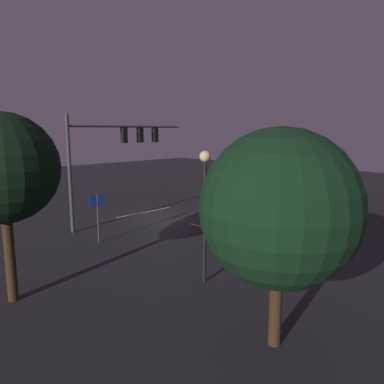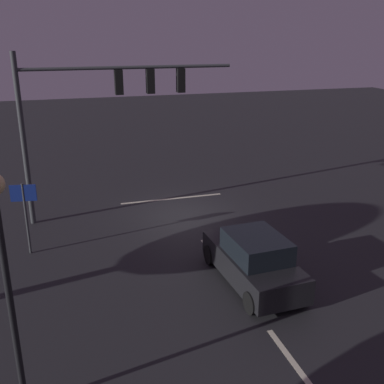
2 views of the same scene
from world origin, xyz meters
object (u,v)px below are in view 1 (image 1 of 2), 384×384
at_px(traffic_signal_assembly, 114,147).
at_px(car_approaching, 239,219).
at_px(tree_right_near, 2,169).
at_px(route_sign, 98,208).
at_px(street_lamp_right_kerb, 205,192).
at_px(tree_right_far, 279,208).
at_px(street_lamp_left_kerb, 271,166).

height_order(traffic_signal_assembly, car_approaching, traffic_signal_assembly).
bearing_deg(traffic_signal_assembly, tree_right_near, 37.08).
distance_m(route_sign, tree_right_near, 7.63).
bearing_deg(street_lamp_right_kerb, tree_right_far, 67.51).
bearing_deg(tree_right_far, car_approaching, -137.60).
distance_m(car_approaching, tree_right_near, 13.51).
height_order(car_approaching, route_sign, route_sign).
bearing_deg(route_sign, street_lamp_right_kerb, 91.20).
bearing_deg(street_lamp_right_kerb, street_lamp_left_kerb, -156.85).
xyz_separation_m(street_lamp_right_kerb, route_sign, (0.16, -7.72, -1.75)).
height_order(traffic_signal_assembly, street_lamp_right_kerb, traffic_signal_assembly).
bearing_deg(tree_right_near, route_sign, -146.60).
relative_size(street_lamp_left_kerb, route_sign, 1.74).
bearing_deg(street_lamp_right_kerb, tree_right_near, -32.22).
relative_size(traffic_signal_assembly, street_lamp_left_kerb, 1.89).
bearing_deg(street_lamp_left_kerb, car_approaching, 19.49).
relative_size(car_approaching, street_lamp_left_kerb, 0.95).
bearing_deg(route_sign, tree_right_far, 82.16).
height_order(traffic_signal_assembly, route_sign, traffic_signal_assembly).
distance_m(street_lamp_right_kerb, tree_right_near, 7.26).
bearing_deg(car_approaching, tree_right_far, 42.40).
bearing_deg(tree_right_near, car_approaching, 178.49).
bearing_deg(car_approaching, street_lamp_left_kerb, -160.51).
bearing_deg(tree_right_near, tree_right_far, 117.17).
height_order(street_lamp_left_kerb, tree_right_far, tree_right_far).
distance_m(car_approaching, route_sign, 8.25).
bearing_deg(street_lamp_left_kerb, tree_right_near, 6.56).
distance_m(traffic_signal_assembly, route_sign, 5.34).
bearing_deg(tree_right_far, tree_right_near, -62.83).
bearing_deg(tree_right_near, traffic_signal_assembly, -142.92).
xyz_separation_m(street_lamp_right_kerb, tree_right_far, (1.83, 4.43, 0.30)).
bearing_deg(tree_right_near, street_lamp_right_kerb, 147.78).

